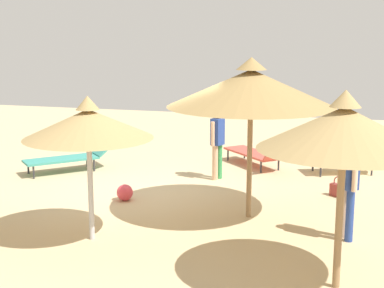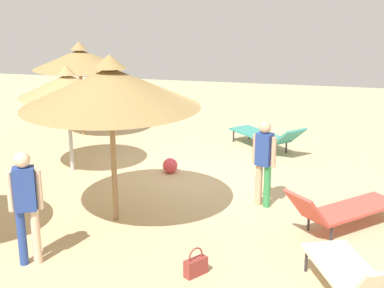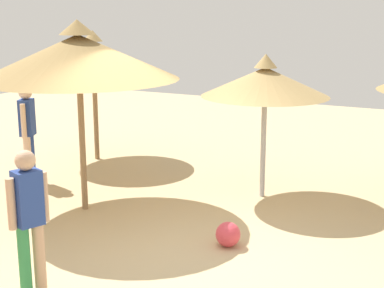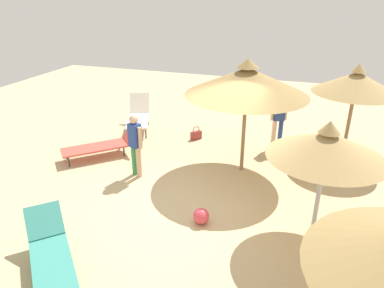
# 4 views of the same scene
# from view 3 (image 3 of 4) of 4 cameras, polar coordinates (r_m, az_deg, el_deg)

# --- Properties ---
(ground) EXTENTS (24.00, 24.00, 0.10)m
(ground) POSITION_cam_3_polar(r_m,az_deg,el_deg) (7.74, -2.94, -10.18)
(ground) COLOR tan
(parasol_umbrella_far_left) EXTENTS (2.20, 2.20, 2.63)m
(parasol_umbrella_far_left) POSITION_cam_3_polar(r_m,az_deg,el_deg) (11.65, -9.85, 8.76)
(parasol_umbrella_far_left) COLOR olive
(parasol_umbrella_far_left) RESTS_ON ground
(parasol_umbrella_front) EXTENTS (2.98, 2.98, 2.89)m
(parasol_umbrella_front) POSITION_cam_3_polar(r_m,az_deg,el_deg) (8.61, -11.30, 8.56)
(parasol_umbrella_front) COLOR olive
(parasol_umbrella_front) RESTS_ON ground
(parasol_umbrella_near_left) EXTENTS (2.06, 2.06, 2.35)m
(parasol_umbrella_near_left) POSITION_cam_3_polar(r_m,az_deg,el_deg) (9.18, 7.33, 6.19)
(parasol_umbrella_near_left) COLOR #B2B2B7
(parasol_umbrella_near_left) RESTS_ON ground
(person_standing_edge) EXTENTS (0.33, 0.45, 1.74)m
(person_standing_edge) POSITION_cam_3_polar(r_m,az_deg,el_deg) (10.45, -16.13, 1.62)
(person_standing_edge) COLOR navy
(person_standing_edge) RESTS_ON ground
(person_standing_far_left) EXTENTS (0.30, 0.43, 1.62)m
(person_standing_far_left) POSITION_cam_3_polar(r_m,az_deg,el_deg) (6.33, -16.00, -6.77)
(person_standing_far_left) COLOR tan
(person_standing_far_left) RESTS_ON ground
(beach_ball) EXTENTS (0.33, 0.33, 0.33)m
(beach_ball) POSITION_cam_3_polar(r_m,az_deg,el_deg) (7.57, 3.62, -9.01)
(beach_ball) COLOR #D83F4C
(beach_ball) RESTS_ON ground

